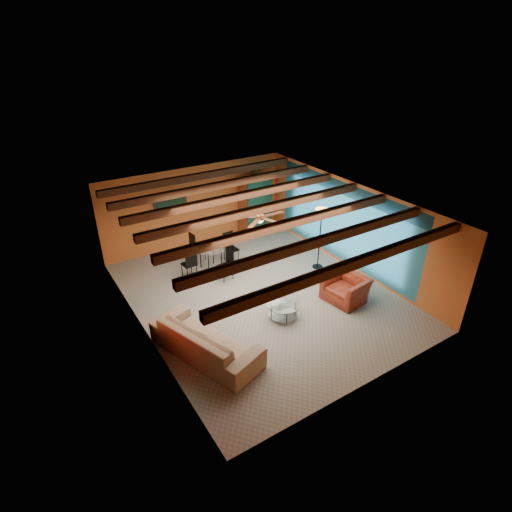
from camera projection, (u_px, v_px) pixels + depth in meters
room at (258, 216)px, 10.52m from camera, size 6.52×8.01×2.71m
sofa at (206, 340)px, 9.25m from camera, size 1.87×2.88×0.78m
armchair at (345, 288)px, 11.20m from camera, size 1.10×1.22×0.71m
coffee_table at (283, 310)px, 10.53m from camera, size 1.17×1.17×0.45m
dining_table at (211, 255)px, 12.62m from camera, size 2.07×2.07×0.98m
armoire at (256, 205)px, 14.87m from camera, size 1.23×0.79×1.99m
floor_lamp at (320, 239)px, 12.47m from camera, size 0.48×0.48×1.97m
ceiling_fan at (260, 217)px, 10.44m from camera, size 1.50×1.50×0.44m
painting at (170, 203)px, 13.30m from camera, size 1.05×0.03×0.65m
potted_plant at (256, 173)px, 14.30m from camera, size 0.40×0.34×0.44m
vase at (210, 237)px, 12.34m from camera, size 0.23×0.23×0.20m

